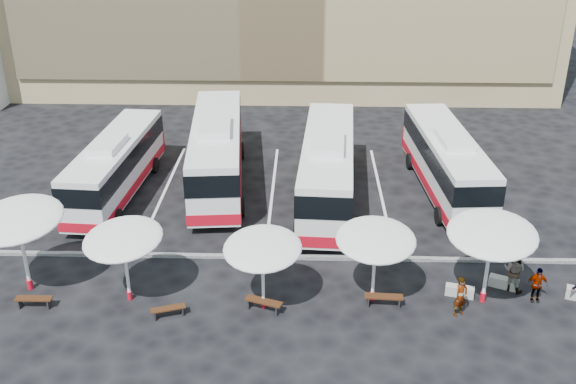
{
  "coord_description": "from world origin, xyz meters",
  "views": [
    {
      "loc": [
        1.83,
        -26.1,
        15.97
      ],
      "look_at": [
        1.0,
        3.0,
        2.2
      ],
      "focal_mm": 42.0,
      "sensor_mm": 36.0,
      "label": 1
    }
  ],
  "objects_px": {
    "bus_2": "(328,166)",
    "wood_bench_2": "(264,303)",
    "bus_3": "(446,161)",
    "conc_bench_0": "(460,291)",
    "bus_0": "(116,164)",
    "sunshade_2": "(263,249)",
    "sunshade_0": "(17,220)",
    "sunshade_3": "(376,240)",
    "sunshade_1": "(123,239)",
    "wood_bench_0": "(34,300)",
    "passenger_2": "(537,285)",
    "wood_bench_1": "(168,310)",
    "conc_bench_1": "(504,283)",
    "passenger_0": "(461,296)",
    "bus_1": "(217,150)",
    "wood_bench_3": "(384,298)",
    "sunshade_4": "(492,234)",
    "passenger_1": "(515,271)"
  },
  "relations": [
    {
      "from": "bus_2",
      "to": "passenger_1",
      "type": "xyz_separation_m",
      "value": [
        7.66,
        -8.44,
        -1.06
      ]
    },
    {
      "from": "sunshade_4",
      "to": "bus_3",
      "type": "bearing_deg",
      "value": 88.46
    },
    {
      "from": "sunshade_1",
      "to": "passenger_1",
      "type": "height_order",
      "value": "sunshade_1"
    },
    {
      "from": "bus_0",
      "to": "passenger_0",
      "type": "distance_m",
      "value": 19.7
    },
    {
      "from": "passenger_0",
      "to": "passenger_2",
      "type": "bearing_deg",
      "value": -18.85
    },
    {
      "from": "wood_bench_2",
      "to": "bus_3",
      "type": "bearing_deg",
      "value": 51.19
    },
    {
      "from": "wood_bench_0",
      "to": "conc_bench_1",
      "type": "relative_size",
      "value": 1.23
    },
    {
      "from": "sunshade_2",
      "to": "wood_bench_2",
      "type": "height_order",
      "value": "sunshade_2"
    },
    {
      "from": "wood_bench_1",
      "to": "passenger_2",
      "type": "bearing_deg",
      "value": 5.86
    },
    {
      "from": "sunshade_0",
      "to": "sunshade_1",
      "type": "bearing_deg",
      "value": -8.49
    },
    {
      "from": "sunshade_1",
      "to": "sunshade_3",
      "type": "distance_m",
      "value": 10.04
    },
    {
      "from": "wood_bench_1",
      "to": "wood_bench_2",
      "type": "xyz_separation_m",
      "value": [
        3.78,
        0.52,
        0.04
      ]
    },
    {
      "from": "sunshade_4",
      "to": "conc_bench_1",
      "type": "bearing_deg",
      "value": 43.83
    },
    {
      "from": "sunshade_4",
      "to": "wood_bench_0",
      "type": "height_order",
      "value": "sunshade_4"
    },
    {
      "from": "sunshade_4",
      "to": "wood_bench_2",
      "type": "bearing_deg",
      "value": -174.26
    },
    {
      "from": "wood_bench_0",
      "to": "wood_bench_1",
      "type": "bearing_deg",
      "value": -4.95
    },
    {
      "from": "sunshade_2",
      "to": "conc_bench_0",
      "type": "height_order",
      "value": "sunshade_2"
    },
    {
      "from": "wood_bench_0",
      "to": "passenger_0",
      "type": "relative_size",
      "value": 0.86
    },
    {
      "from": "bus_2",
      "to": "wood_bench_1",
      "type": "distance_m",
      "value": 12.69
    },
    {
      "from": "bus_2",
      "to": "conc_bench_0",
      "type": "relative_size",
      "value": 10.68
    },
    {
      "from": "bus_3",
      "to": "wood_bench_2",
      "type": "bearing_deg",
      "value": -132.93
    },
    {
      "from": "passenger_0",
      "to": "bus_2",
      "type": "bearing_deg",
      "value": 79.51
    },
    {
      "from": "wood_bench_0",
      "to": "conc_bench_1",
      "type": "distance_m",
      "value": 19.55
    },
    {
      "from": "wood_bench_2",
      "to": "passenger_1",
      "type": "xyz_separation_m",
      "value": [
        10.44,
        1.77,
        0.59
      ]
    },
    {
      "from": "bus_0",
      "to": "bus_3",
      "type": "height_order",
      "value": "bus_3"
    },
    {
      "from": "bus_2",
      "to": "wood_bench_2",
      "type": "distance_m",
      "value": 10.71
    },
    {
      "from": "sunshade_3",
      "to": "passenger_2",
      "type": "xyz_separation_m",
      "value": [
        6.7,
        0.15,
        -2.07
      ]
    },
    {
      "from": "bus_2",
      "to": "sunshade_1",
      "type": "height_order",
      "value": "bus_2"
    },
    {
      "from": "bus_1",
      "to": "passenger_0",
      "type": "bearing_deg",
      "value": -53.13
    },
    {
      "from": "sunshade_1",
      "to": "sunshade_3",
      "type": "relative_size",
      "value": 1.26
    },
    {
      "from": "bus_2",
      "to": "wood_bench_2",
      "type": "relative_size",
      "value": 7.88
    },
    {
      "from": "bus_3",
      "to": "wood_bench_2",
      "type": "distance_m",
      "value": 14.87
    },
    {
      "from": "wood_bench_0",
      "to": "wood_bench_1",
      "type": "distance_m",
      "value": 5.58
    },
    {
      "from": "sunshade_1",
      "to": "sunshade_4",
      "type": "height_order",
      "value": "sunshade_4"
    },
    {
      "from": "sunshade_4",
      "to": "passenger_2",
      "type": "height_order",
      "value": "sunshade_4"
    },
    {
      "from": "sunshade_3",
      "to": "wood_bench_3",
      "type": "relative_size",
      "value": 2.13
    },
    {
      "from": "bus_2",
      "to": "sunshade_2",
      "type": "bearing_deg",
      "value": -102.33
    },
    {
      "from": "sunshade_3",
      "to": "wood_bench_0",
      "type": "xyz_separation_m",
      "value": [
        -13.77,
        -0.9,
        -2.51
      ]
    },
    {
      "from": "bus_2",
      "to": "conc_bench_1",
      "type": "bearing_deg",
      "value": -45.01
    },
    {
      "from": "passenger_1",
      "to": "bus_1",
      "type": "bearing_deg",
      "value": -1.06
    },
    {
      "from": "bus_1",
      "to": "sunshade_2",
      "type": "distance_m",
      "value": 12.58
    },
    {
      "from": "sunshade_0",
      "to": "wood_bench_0",
      "type": "height_order",
      "value": "sunshade_0"
    },
    {
      "from": "bus_0",
      "to": "sunshade_2",
      "type": "bearing_deg",
      "value": -46.72
    },
    {
      "from": "sunshade_1",
      "to": "sunshade_3",
      "type": "xyz_separation_m",
      "value": [
        10.04,
        0.22,
        0.01
      ]
    },
    {
      "from": "bus_0",
      "to": "passenger_2",
      "type": "height_order",
      "value": "bus_0"
    },
    {
      "from": "bus_2",
      "to": "conc_bench_1",
      "type": "xyz_separation_m",
      "value": [
        7.33,
        -8.24,
        -1.78
      ]
    },
    {
      "from": "sunshade_1",
      "to": "passenger_0",
      "type": "xyz_separation_m",
      "value": [
        13.42,
        -0.69,
        -1.99
      ]
    },
    {
      "from": "sunshade_3",
      "to": "passenger_0",
      "type": "xyz_separation_m",
      "value": [
        3.38,
        -0.91,
        -1.99
      ]
    },
    {
      "from": "sunshade_0",
      "to": "sunshade_3",
      "type": "distance_m",
      "value": 14.48
    },
    {
      "from": "sunshade_3",
      "to": "wood_bench_0",
      "type": "relative_size",
      "value": 2.27
    }
  ]
}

